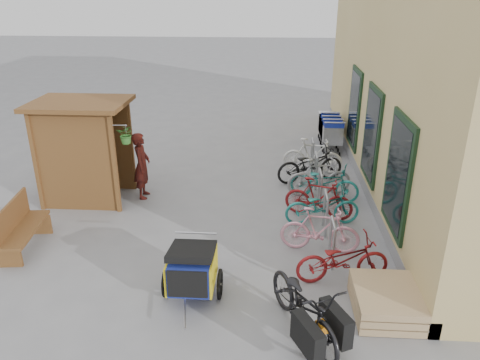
# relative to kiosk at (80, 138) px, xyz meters

# --- Properties ---
(ground) EXTENTS (80.00, 80.00, 0.00)m
(ground) POSITION_rel_kiosk_xyz_m (3.28, -2.47, -1.55)
(ground) COLOR gray
(kiosk) EXTENTS (2.49, 1.65, 2.40)m
(kiosk) POSITION_rel_kiosk_xyz_m (0.00, 0.00, 0.00)
(kiosk) COLOR brown
(kiosk) RESTS_ON ground
(bike_rack) EXTENTS (0.05, 5.35, 0.86)m
(bike_rack) POSITION_rel_kiosk_xyz_m (5.58, -0.07, -1.04)
(bike_rack) COLOR #A5A8AD
(bike_rack) RESTS_ON ground
(pallet_stack) EXTENTS (1.00, 1.20, 0.40)m
(pallet_stack) POSITION_rel_kiosk_xyz_m (6.28, -3.87, -1.34)
(pallet_stack) COLOR tan
(pallet_stack) RESTS_ON ground
(bench) EXTENTS (0.64, 1.60, 0.99)m
(bench) POSITION_rel_kiosk_xyz_m (-0.40, -2.38, -1.05)
(bench) COLOR brown
(bench) RESTS_ON ground
(shopping_carts) EXTENTS (0.61, 2.06, 1.10)m
(shopping_carts) POSITION_rel_kiosk_xyz_m (6.28, 4.38, -0.91)
(shopping_carts) COLOR silver
(shopping_carts) RESTS_ON ground
(child_trailer) EXTENTS (0.97, 1.63, 0.96)m
(child_trailer) POSITION_rel_kiosk_xyz_m (3.17, -3.63, -1.02)
(child_trailer) COLOR navy
(child_trailer) RESTS_ON ground
(cargo_bike) EXTENTS (1.44, 2.03, 1.01)m
(cargo_bike) POSITION_rel_kiosk_xyz_m (4.96, -4.47, -1.05)
(cargo_bike) COLOR black
(cargo_bike) RESTS_ON ground
(person_kiosk) EXTENTS (0.42, 0.61, 1.62)m
(person_kiosk) POSITION_rel_kiosk_xyz_m (1.34, 0.21, -0.74)
(person_kiosk) COLOR maroon
(person_kiosk) RESTS_ON ground
(bike_0) EXTENTS (1.72, 0.85, 0.86)m
(bike_0) POSITION_rel_kiosk_xyz_m (5.69, -3.04, -1.12)
(bike_0) COLOR maroon
(bike_0) RESTS_ON ground
(bike_1) EXTENTS (1.58, 0.64, 0.92)m
(bike_1) POSITION_rel_kiosk_xyz_m (5.39, -2.07, -1.09)
(bike_1) COLOR pink
(bike_1) RESTS_ON ground
(bike_2) EXTENTS (1.66, 0.75, 0.84)m
(bike_2) POSITION_rel_kiosk_xyz_m (5.55, -0.94, -1.13)
(bike_2) COLOR #1F7F78
(bike_2) RESTS_ON ground
(bike_3) EXTENTS (1.59, 0.88, 0.92)m
(bike_3) POSITION_rel_kiosk_xyz_m (5.50, -0.60, -1.09)
(bike_3) COLOR maroon
(bike_3) RESTS_ON ground
(bike_4) EXTENTS (1.77, 1.07, 0.88)m
(bike_4) POSITION_rel_kiosk_xyz_m (5.72, 0.38, -1.11)
(bike_4) COLOR #1F7F78
(bike_4) RESTS_ON ground
(bike_5) EXTENTS (1.65, 0.73, 0.96)m
(bike_5) POSITION_rel_kiosk_xyz_m (5.62, 0.58, -1.07)
(bike_5) COLOR #99999D
(bike_5) RESTS_ON ground
(bike_6) EXTENTS (1.92, 1.21, 0.95)m
(bike_6) POSITION_rel_kiosk_xyz_m (5.45, 1.44, -1.08)
(bike_6) COLOR black
(bike_6) RESTS_ON ground
(bike_7) EXTENTS (1.67, 0.67, 0.98)m
(bike_7) POSITION_rel_kiosk_xyz_m (5.57, 2.08, -1.06)
(bike_7) COLOR white
(bike_7) RESTS_ON ground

